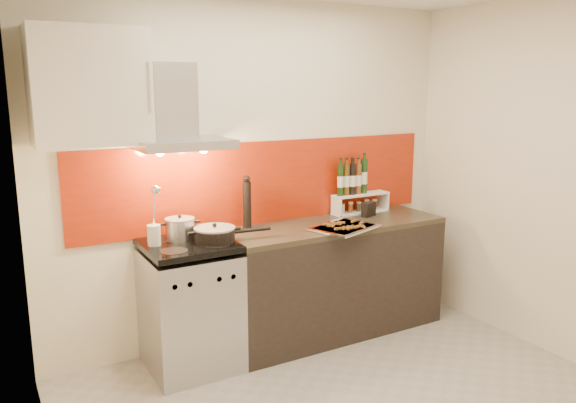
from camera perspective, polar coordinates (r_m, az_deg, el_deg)
back_wall at (r=4.35m, az=-2.94°, el=2.98°), size 3.40×0.02×2.60m
left_wall at (r=2.54m, az=-23.46°, el=-4.29°), size 0.02×2.80×2.60m
right_wall at (r=4.42m, az=26.14°, el=1.94°), size 0.02×2.80×2.60m
backsplash at (r=4.37m, az=-2.27°, el=1.97°), size 3.00×0.02×0.64m
range_stove at (r=4.04m, az=-9.86°, el=-10.54°), size 0.60×0.60×0.91m
counter at (r=4.55m, az=4.58°, el=-7.69°), size 1.80×0.60×0.90m
range_hood at (r=3.88m, az=-11.26°, el=8.30°), size 0.62×0.50×0.61m
upper_cabinet at (r=3.73m, az=-19.50°, el=10.93°), size 0.70×0.35×0.72m
stock_pot at (r=3.95m, az=-10.90°, el=-2.74°), size 0.20×0.20×0.18m
saute_pan at (r=3.88m, az=-7.36°, el=-3.31°), size 0.55×0.28×0.13m
utensil_jar at (r=3.83m, az=-13.43°, el=-2.69°), size 0.09×0.13×0.43m
pepper_mill at (r=4.21m, az=-4.19°, el=-0.15°), size 0.06×0.06×0.40m
step_shelf at (r=4.73m, az=6.95°, el=1.13°), size 0.51×0.14×0.46m
caddy_box at (r=4.67m, az=8.20°, el=-0.78°), size 0.15×0.10×0.12m
baking_tray at (r=4.23m, az=5.72°, el=-2.63°), size 0.56×0.50×0.03m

